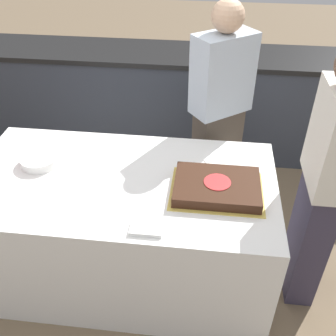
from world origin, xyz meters
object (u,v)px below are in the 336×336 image
person_cutting_cake (219,117)px  person_seated_right (325,184)px  plate_stack (40,160)px  cake (217,187)px

person_cutting_cake → person_seated_right: 0.88m
person_cutting_cake → person_seated_right: size_ratio=0.99×
plate_stack → person_seated_right: bearing=-3.2°
plate_stack → cake: bearing=-7.3°
plate_stack → person_seated_right: (1.58, -0.09, 0.04)m
cake → person_cutting_cake: size_ratio=0.31×
person_seated_right → plate_stack: bearing=-93.2°
person_cutting_cake → person_seated_right: person_seated_right is taller
person_seated_right → person_cutting_cake: bearing=-140.9°
person_cutting_cake → plate_stack: bearing=-8.0°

